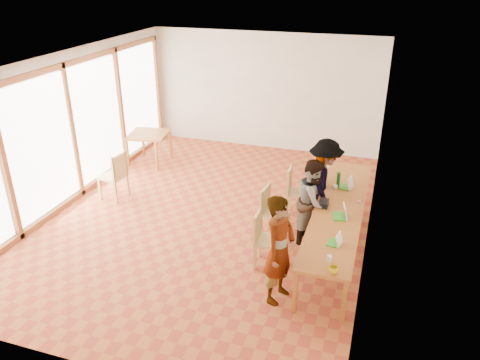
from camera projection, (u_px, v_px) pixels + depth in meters
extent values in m
plane|color=#A95629|center=(210.00, 215.00, 9.23)|extent=(8.00, 8.00, 0.00)
cube|color=beige|center=(265.00, 92.00, 12.04)|extent=(6.00, 0.10, 3.00)
cube|color=beige|center=(75.00, 266.00, 5.14)|extent=(6.00, 0.10, 3.00)
cube|color=beige|center=(376.00, 163.00, 7.76)|extent=(0.10, 8.00, 3.00)
cube|color=white|center=(71.00, 128.00, 9.42)|extent=(0.10, 8.00, 3.00)
cube|color=white|center=(205.00, 60.00, 7.95)|extent=(6.00, 8.00, 0.04)
cube|color=#B37427|center=(339.00, 209.00, 7.95)|extent=(0.80, 4.00, 0.05)
cube|color=#B37427|center=(295.00, 292.00, 6.53)|extent=(0.06, 0.06, 0.70)
cube|color=#B37427|center=(333.00, 180.00, 9.88)|extent=(0.06, 0.06, 0.70)
cube|color=#B37427|center=(344.00, 302.00, 6.34)|extent=(0.06, 0.06, 0.70)
cube|color=#B37427|center=(366.00, 184.00, 9.69)|extent=(0.06, 0.06, 0.70)
cube|color=#B37427|center=(148.00, 134.00, 11.38)|extent=(0.90, 0.90, 0.05)
cube|color=#B37427|center=(127.00, 153.00, 11.31)|extent=(0.05, 0.05, 0.70)
cube|color=#B37427|center=(143.00, 142.00, 11.98)|extent=(0.05, 0.05, 0.70)
cube|color=#B37427|center=(156.00, 156.00, 11.09)|extent=(0.05, 0.05, 0.70)
cube|color=#B37427|center=(171.00, 145.00, 11.77)|extent=(0.05, 0.05, 0.70)
cube|color=tan|center=(269.00, 241.00, 7.55)|extent=(0.45, 0.45, 0.04)
cube|color=tan|center=(257.00, 226.00, 7.50)|extent=(0.05, 0.44, 0.46)
cube|color=tan|center=(275.00, 215.00, 8.32)|extent=(0.49, 0.49, 0.04)
cube|color=tan|center=(265.00, 200.00, 8.29)|extent=(0.09, 0.44, 0.46)
cube|color=tan|center=(300.00, 193.00, 9.03)|extent=(0.49, 0.49, 0.04)
cube|color=tan|center=(289.00, 180.00, 8.97)|extent=(0.07, 0.47, 0.49)
cube|color=tan|center=(325.00, 165.00, 10.44)|extent=(0.45, 0.45, 0.04)
cube|color=tan|center=(318.00, 154.00, 10.41)|extent=(0.08, 0.41, 0.43)
cube|color=tan|center=(113.00, 176.00, 9.74)|extent=(0.52, 0.52, 0.04)
cube|color=tan|center=(119.00, 166.00, 9.54)|extent=(0.10, 0.47, 0.49)
imported|color=gray|center=(280.00, 250.00, 6.61)|extent=(0.54, 0.69, 1.68)
imported|color=gray|center=(313.00, 201.00, 8.11)|extent=(0.66, 0.81, 1.54)
imported|color=gray|center=(324.00, 183.00, 8.62)|extent=(0.80, 1.18, 1.68)
cube|color=green|center=(333.00, 243.00, 6.92)|extent=(0.20, 0.25, 0.02)
cube|color=white|center=(339.00, 239.00, 6.85)|extent=(0.10, 0.22, 0.19)
cube|color=green|center=(339.00, 216.00, 7.63)|extent=(0.24, 0.31, 0.03)
cube|color=white|center=(345.00, 211.00, 7.58)|extent=(0.13, 0.26, 0.23)
cube|color=green|center=(345.00, 187.00, 8.63)|extent=(0.22, 0.28, 0.03)
cube|color=white|center=(350.00, 183.00, 8.56)|extent=(0.12, 0.24, 0.21)
imported|color=gold|center=(333.00, 270.00, 6.25)|extent=(0.14, 0.14, 0.10)
cylinder|color=#136323|center=(338.00, 180.00, 8.62)|extent=(0.07, 0.07, 0.28)
cylinder|color=silver|center=(329.00, 258.00, 6.49)|extent=(0.07, 0.07, 0.09)
cylinder|color=white|center=(335.00, 187.00, 8.60)|extent=(0.08, 0.08, 0.06)
cube|color=#EE387C|center=(359.00, 201.00, 8.12)|extent=(0.05, 0.10, 0.01)
cube|color=black|center=(324.00, 203.00, 7.98)|extent=(0.16, 0.26, 0.09)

